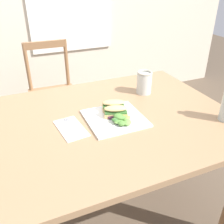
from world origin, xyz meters
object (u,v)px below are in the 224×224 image
at_px(fork_on_napkin, 70,126).
at_px(mason_jar_iced_tea, 144,83).
at_px(dining_table, 108,137).
at_px(chair_wooden_far, 53,93).
at_px(sandwich_half_back, 113,105).
at_px(plate_lunch, 115,118).
at_px(sandwich_half_front, 116,111).

distance_m(fork_on_napkin, mason_jar_iced_tea, 0.55).
bearing_deg(dining_table, fork_on_napkin, -178.80).
bearing_deg(fork_on_napkin, dining_table, 1.20).
height_order(chair_wooden_far, fork_on_napkin, chair_wooden_far).
bearing_deg(sandwich_half_back, dining_table, -135.58).
relative_size(sandwich_half_back, mason_jar_iced_tea, 0.95).
height_order(plate_lunch, sandwich_half_back, sandwich_half_back).
bearing_deg(sandwich_half_front, mason_jar_iced_tea, 36.72).
relative_size(plate_lunch, mason_jar_iced_tea, 2.06).
relative_size(dining_table, plate_lunch, 4.57).
height_order(sandwich_half_front, fork_on_napkin, sandwich_half_front).
height_order(sandwich_half_front, mason_jar_iced_tea, mason_jar_iced_tea).
distance_m(sandwich_half_back, mason_jar_iced_tea, 0.30).
height_order(dining_table, sandwich_half_back, sandwich_half_back).
height_order(plate_lunch, fork_on_napkin, plate_lunch).
bearing_deg(plate_lunch, fork_on_napkin, 175.21).
xyz_separation_m(sandwich_half_front, fork_on_napkin, (-0.23, 0.01, -0.03)).
height_order(dining_table, fork_on_napkin, fork_on_napkin).
bearing_deg(sandwich_half_back, chair_wooden_far, 98.61).
bearing_deg(fork_on_napkin, mason_jar_iced_tea, 21.26).
xyz_separation_m(sandwich_half_front, sandwich_half_back, (0.01, 0.06, 0.00)).
relative_size(fork_on_napkin, mason_jar_iced_tea, 1.38).
distance_m(dining_table, fork_on_napkin, 0.23).
relative_size(chair_wooden_far, plate_lunch, 3.14).
relative_size(dining_table, sandwich_half_front, 9.88).
xyz_separation_m(plate_lunch, mason_jar_iced_tea, (0.28, 0.22, 0.06)).
xyz_separation_m(chair_wooden_far, mason_jar_iced_tea, (0.41, -0.85, 0.35)).
height_order(chair_wooden_far, sandwich_half_back, chair_wooden_far).
xyz_separation_m(plate_lunch, sandwich_half_back, (0.02, 0.07, 0.03)).
distance_m(sandwich_half_front, sandwich_half_back, 0.06).
xyz_separation_m(sandwich_half_back, mason_jar_iced_tea, (0.26, 0.14, 0.02)).
bearing_deg(dining_table, mason_jar_iced_tea, 31.86).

